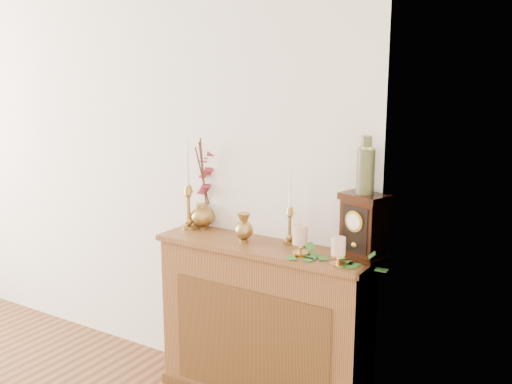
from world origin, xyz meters
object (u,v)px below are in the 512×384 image
Objects in this scene: candlestick_left at (188,200)px; ceramic_vase at (366,168)px; ginger_jar at (206,186)px; mantel_clock at (363,227)px; candlestick_center at (290,219)px; bud_vase at (244,228)px.

ceramic_vase is at bearing 1.69° from candlestick_left.
ginger_jar is at bearing 176.08° from ceramic_vase.
candlestick_left is 1.12m from ceramic_vase.
mantel_clock is (1.02, -0.07, -0.08)m from ginger_jar.
ginger_jar is at bearing 175.35° from candlestick_center.
candlestick_left is at bearing -118.61° from ginger_jar.
candlestick_left is at bearing -162.18° from mantel_clock.
mantel_clock is (0.43, -0.02, 0.03)m from candlestick_center.
candlestick_left is 0.44m from bud_vase.
candlestick_left is 0.65m from candlestick_center.
ginger_jar is at bearing 61.39° from candlestick_left.
ceramic_vase is at bearing -3.92° from ginger_jar.
ceramic_vase reaches higher than candlestick_left.
candlestick_left is 3.29× the size of bud_vase.
candlestick_center is 0.54m from ceramic_vase.
ginger_jar is 1.05m from ceramic_vase.
ceramic_vase is (1.02, -0.07, 0.22)m from ginger_jar.
candlestick_center reaches higher than mantel_clock.
ceramic_vase reaches higher than candlestick_center.
bud_vase is at bearing -156.25° from mantel_clock.
mantel_clock is at bearing -3.31° from candlestick_center.
candlestick_left is 1.29× the size of candlestick_center.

